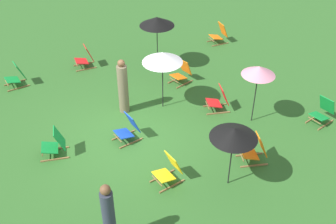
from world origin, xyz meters
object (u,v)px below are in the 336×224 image
Objects in this scene: umbrella_3 at (162,57)px; person_0 at (123,88)px; deckchair_4 at (55,144)px; umbrella_2 at (234,133)px; deckchair_6 at (16,76)px; person_1 at (109,217)px; deckchair_7 at (255,150)px; deckchair_10 at (169,170)px; umbrella_1 at (157,21)px; deckchair_2 at (85,58)px; deckchair_11 at (219,100)px; deckchair_5 at (323,112)px; deckchair_0 at (182,73)px; deckchair_3 at (128,129)px; deckchair_1 at (219,34)px; umbrella_0 at (259,71)px.

umbrella_3 is 1.52m from person_0.
deckchair_4 is 0.48× the size of umbrella_2.
person_1 is (7.51, 0.87, 0.48)m from deckchair_6.
deckchair_4 is at bearing 123.05° from person_0.
person_1 is at bearing -61.70° from deckchair_7.
umbrella_1 is at bearing 149.08° from deckchair_10.
deckchair_6 is at bearing -81.46° from deckchair_2.
umbrella_1 is 1.13× the size of person_1.
person_0 reaches higher than deckchair_6.
umbrella_2 is at bearing -11.49° from deckchair_11.
deckchair_4 is 0.98× the size of deckchair_7.
deckchair_7 is 5.87m from umbrella_1.
umbrella_2 is at bearing -155.04° from person_0.
umbrella_2 reaches higher than deckchair_10.
deckchair_5 is at bearing 68.14° from deckchair_11.
deckchair_10 is 3.50m from deckchair_11.
deckchair_4 and deckchair_11 have the same top height.
deckchair_6 is at bearing 39.97° from person_1.
deckchair_4 is (4.40, -2.07, 0.00)m from deckchair_2.
deckchair_0 is 1.04× the size of deckchair_6.
deckchair_7 is (2.27, 2.73, 0.00)m from deckchair_3.
deckchair_3 is at bearing -120.29° from deckchair_5.
deckchair_11 is 0.43× the size of umbrella_1.
person_1 reaches higher than deckchair_7.
deckchair_10 is at bearing -173.29° from person_0.
deckchair_5 is at bearing 2.09° from deckchair_1.
umbrella_2 is (0.70, 1.33, 1.24)m from deckchair_10.
deckchair_2 is 0.43× the size of umbrella_3.
deckchair_2 is 0.97× the size of deckchair_11.
deckchair_11 is 2.25m from umbrella_3.
umbrella_3 is (-0.90, -1.51, 1.40)m from deckchair_11.
deckchair_11 is (0.03, 5.10, 0.00)m from deckchair_4.
umbrella_1 is (-1.23, -0.37, 1.46)m from deckchair_0.
umbrella_2 is (0.42, -1.07, 1.24)m from deckchair_7.
deckchair_10 is at bearing -100.14° from deckchair_5.
umbrella_1 reaches higher than deckchair_6.
umbrella_2 is at bearing -48.15° from person_1.
umbrella_3 reaches higher than deckchair_1.
deckchair_4 is 1.01× the size of deckchair_10.
deckchair_0 is 2.58m from person_0.
deckchair_11 is at bearing 153.83° from umbrella_2.
deckchair_7 is (2.48, 4.76, 0.00)m from deckchair_4.
umbrella_2 is 3.77m from umbrella_3.
deckchair_6 is 0.96× the size of deckchair_7.
person_0 is at bearing -133.90° from deckchair_5.
umbrella_0 is 1.08× the size of umbrella_2.
umbrella_2 is at bearing -89.06° from deckchair_5.
deckchair_4 is 0.44× the size of umbrella_3.
deckchair_3 is 1.00× the size of deckchair_6.
deckchair_3 is (4.61, -0.04, 0.00)m from deckchair_2.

